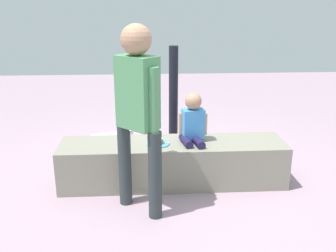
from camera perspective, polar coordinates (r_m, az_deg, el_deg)
name	(u,v)px	position (r m, az deg, el deg)	size (l,w,h in m)	color
ground_plane	(173,182)	(3.85, 0.73, -8.43)	(12.00, 12.00, 0.00)	#A98C9D
concrete_ledge	(173,162)	(3.76, 0.75, -5.54)	(2.20, 0.52, 0.42)	gray
child_seated	(193,121)	(3.65, 3.77, 0.79)	(0.28, 0.33, 0.48)	#211A48
adult_standing	(138,104)	(3.02, -4.60, 3.28)	(0.37, 0.36, 1.58)	#2B3637
cake_plate	(158,142)	(3.63, -1.54, -2.49)	(0.22, 0.22, 0.07)	#4CA5D8
gift_bag	(147,151)	(4.19, -3.25, -3.75)	(0.26, 0.13, 0.37)	#B259BF
railing_post	(173,110)	(4.57, 0.81, 2.42)	(0.36, 0.36, 1.25)	black
water_bottle_near_gift	(131,134)	(4.94, -5.63, -1.26)	(0.07, 0.07, 0.19)	silver
party_cup_red	(147,144)	(4.70, -3.19, -2.67)	(0.08, 0.08, 0.10)	red
cake_box_white	(106,141)	(4.84, -9.31, -2.25)	(0.34, 0.34, 0.11)	white
handbag_black_leather	(245,152)	(4.36, 11.62, -3.90)	(0.33, 0.14, 0.33)	black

